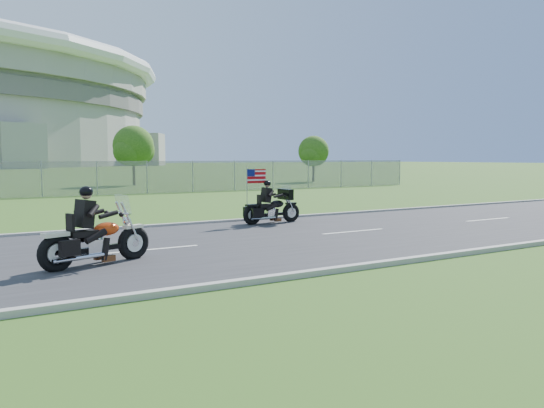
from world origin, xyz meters
TOP-DOWN VIEW (x-y plane):
  - ground at (0.00, 0.00)m, footprint 420.00×420.00m
  - road at (0.00, 0.00)m, footprint 120.00×8.00m
  - curb_north at (0.00, 4.05)m, footprint 120.00×0.18m
  - curb_south at (0.00, -4.05)m, footprint 120.00×0.18m
  - tree_fence_near at (6.04, 30.04)m, footprint 3.52×3.28m
  - tree_fence_far at (22.04, 28.03)m, footprint 3.08×2.87m
  - motorcycle_lead at (-3.56, -1.15)m, footprint 2.38×1.08m
  - motorcycle_follow at (2.99, 3.02)m, footprint 2.17×0.71m

SIDE VIEW (x-z plane):
  - ground at x=0.00m, z-range 0.00..0.00m
  - road at x=0.00m, z-range 0.00..0.04m
  - curb_north at x=0.00m, z-range -0.01..0.11m
  - curb_south at x=0.00m, z-range -0.01..0.11m
  - motorcycle_follow at x=2.99m, z-range -0.40..1.41m
  - motorcycle_lead at x=-3.56m, z-range -0.30..1.35m
  - tree_fence_far at x=22.04m, z-range 0.54..4.74m
  - tree_fence_near at x=6.04m, z-range 0.60..5.35m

